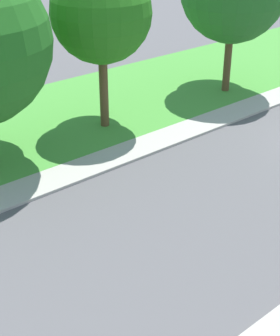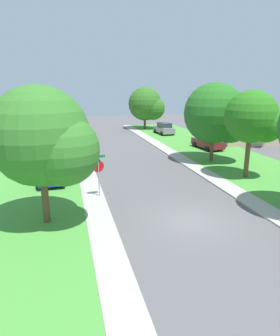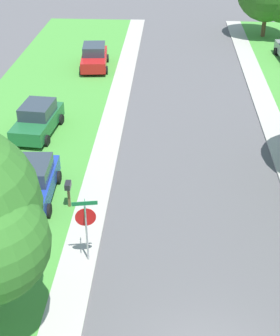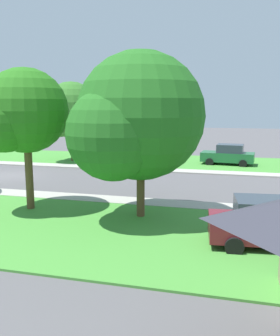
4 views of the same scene
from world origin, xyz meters
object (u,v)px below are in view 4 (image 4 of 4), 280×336
(car_blue_behind_trees, at_px, (150,154))
(tree_across_left, at_px, (134,120))
(tree_sidewalk_near, at_px, (20,114))
(mailbox, at_px, (138,155))
(stop_sign_far_corner, at_px, (92,145))
(car_green_kerbside_mid, at_px, (228,155))
(car_maroon_driveway_right, at_px, (270,224))
(tree_across_right, at_px, (68,112))

(car_blue_behind_trees, relative_size, tree_across_left, 0.60)
(tree_sidewalk_near, distance_m, mailbox, 13.77)
(tree_sidewalk_near, bearing_deg, mailbox, 170.98)
(stop_sign_far_corner, height_order, mailbox, stop_sign_far_corner)
(stop_sign_far_corner, height_order, car_green_kerbside_mid, stop_sign_far_corner)
(stop_sign_far_corner, bearing_deg, tree_across_left, 29.60)
(stop_sign_far_corner, bearing_deg, car_blue_behind_trees, 127.75)
(car_maroon_driveway_right, distance_m, mailbox, 17.39)
(tree_across_left, height_order, tree_sidewalk_near, tree_across_left)
(car_maroon_driveway_right, bearing_deg, tree_across_right, -136.92)
(car_green_kerbside_mid, height_order, tree_across_right, tree_across_right)
(tree_across_left, relative_size, mailbox, 5.57)
(car_maroon_driveway_right, bearing_deg, car_green_kerbside_mid, -174.43)
(tree_sidewalk_near, xyz_separation_m, tree_across_right, (-14.57, -4.55, -0.19))
(tree_across_left, bearing_deg, tree_sidewalk_near, -89.45)
(tree_across_right, relative_size, mailbox, 5.34)
(tree_sidewalk_near, bearing_deg, car_blue_behind_trees, 169.73)
(car_blue_behind_trees, bearing_deg, stop_sign_far_corner, -52.25)
(tree_sidewalk_near, distance_m, tree_across_right, 15.26)
(car_maroon_driveway_right, bearing_deg, car_blue_behind_trees, -154.07)
(mailbox, bearing_deg, stop_sign_far_corner, -68.28)
(car_blue_behind_trees, xyz_separation_m, tree_across_left, (14.82, 2.68, 3.47))
(car_green_kerbside_mid, bearing_deg, tree_across_left, -12.97)
(tree_sidewalk_near, relative_size, tree_across_right, 0.96)
(stop_sign_far_corner, relative_size, tree_across_right, 0.40)
(stop_sign_far_corner, distance_m, tree_across_left, 13.71)
(stop_sign_far_corner, bearing_deg, car_maroon_driveway_right, 41.59)
(tree_across_left, bearing_deg, tree_across_right, -145.64)
(car_maroon_driveway_right, distance_m, tree_across_left, 6.77)
(car_green_kerbside_mid, relative_size, tree_sidewalk_near, 0.66)
(stop_sign_far_corner, height_order, car_blue_behind_trees, stop_sign_far_corner)
(car_blue_behind_trees, distance_m, tree_across_right, 8.06)
(tree_across_left, height_order, tree_across_right, tree_across_left)
(car_green_kerbside_mid, relative_size, tree_across_right, 0.64)
(tree_sidewalk_near, bearing_deg, tree_across_right, -162.64)
(car_maroon_driveway_right, height_order, tree_across_right, tree_across_right)
(car_maroon_driveway_right, relative_size, tree_across_left, 0.61)
(car_blue_behind_trees, relative_size, car_green_kerbside_mid, 0.98)
(tree_across_left, relative_size, tree_across_right, 1.04)
(stop_sign_far_corner, distance_m, mailbox, 3.74)
(tree_across_left, height_order, mailbox, tree_across_left)
(tree_across_right, bearing_deg, stop_sign_far_corner, 49.48)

